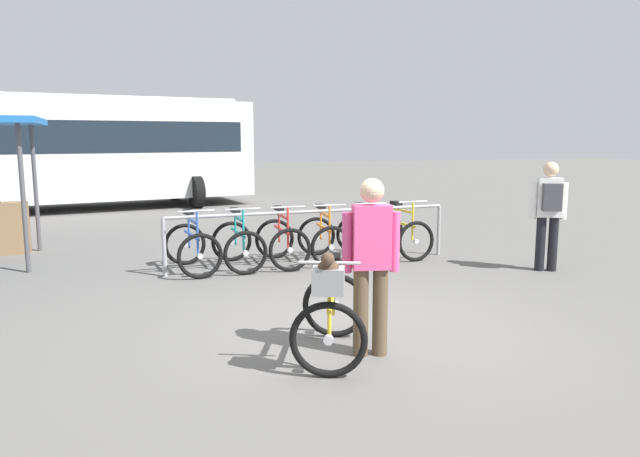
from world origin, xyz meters
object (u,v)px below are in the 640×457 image
racked_bike_blue (192,247)px  racked_bike_teal (238,245)px  racked_bike_yellow (401,234)px  racked_bike_red (282,242)px  person_with_featured_bike (371,259)px  pedestrian_with_backpack (549,209)px  racked_bike_orange (324,239)px  racked_bike_white (363,237)px  bus_distant (65,146)px  featured_bicycle (331,309)px

racked_bike_blue → racked_bike_teal: bearing=2.8°
racked_bike_blue → racked_bike_yellow: bearing=2.8°
racked_bike_red → racked_bike_yellow: size_ratio=0.96×
person_with_featured_bike → pedestrian_with_backpack: 4.55m
racked_bike_orange → person_with_featured_bike: 4.20m
racked_bike_orange → racked_bike_white: bearing=2.8°
racked_bike_teal → bus_distant: 9.37m
racked_bike_teal → racked_bike_orange: (1.40, 0.07, -0.00)m
racked_bike_blue → person_with_featured_bike: bearing=-72.7°
person_with_featured_bike → racked_bike_red: bearing=87.7°
racked_bike_red → featured_bicycle: bearing=-97.7°
racked_bike_blue → person_with_featured_bike: 4.20m
racked_bike_blue → racked_bike_yellow: size_ratio=1.02×
bus_distant → person_with_featured_bike: bearing=-73.5°
featured_bicycle → pedestrian_with_backpack: 4.92m
pedestrian_with_backpack → bus_distant: bearing=126.5°
racked_bike_teal → racked_bike_orange: 1.40m
racked_bike_teal → racked_bike_blue: bearing=-177.2°
racked_bike_teal → racked_bike_white: size_ratio=1.01×
racked_bike_white → featured_bicycle: featured_bicycle is taller
racked_bike_red → person_with_featured_bike: (-0.16, -4.04, 0.54)m
racked_bike_yellow → racked_bike_red: bearing=-177.2°
racked_bike_blue → bus_distant: (-2.53, 8.73, 1.37)m
racked_bike_blue → pedestrian_with_backpack: size_ratio=0.71×
racked_bike_blue → pedestrian_with_backpack: bearing=-17.0°
racked_bike_yellow → bus_distant: (-6.02, 8.56, 1.37)m
racked_bike_teal → racked_bike_yellow: same height
racked_bike_orange → featured_bicycle: featured_bicycle is taller
racked_bike_red → racked_bike_orange: 0.70m
racked_bike_teal → racked_bike_yellow: bearing=2.8°
racked_bike_blue → featured_bicycle: (0.85, -4.00, 0.12)m
racked_bike_blue → racked_bike_teal: size_ratio=1.02×
racked_bike_white → bus_distant: 10.20m
featured_bicycle → bus_distant: bearing=104.8°
racked_bike_blue → racked_bike_white: size_ratio=1.03×
racked_bike_red → racked_bike_yellow: same height
racked_bike_white → racked_bike_blue: bearing=-177.2°
racked_bike_red → featured_bicycle: (-0.55, -4.07, 0.12)m
racked_bike_teal → racked_bike_orange: same height
person_with_featured_bike → pedestrian_with_backpack: same height
featured_bicycle → racked_bike_blue: bearing=102.0°
racked_bike_red → racked_bike_orange: bearing=2.8°
racked_bike_white → pedestrian_with_backpack: 2.90m
featured_bicycle → racked_bike_orange: bearing=73.1°
racked_bike_white → featured_bicycle: bearing=-115.2°
racked_bike_white → bus_distant: bearing=121.8°
racked_bike_red → pedestrian_with_backpack: pedestrian_with_backpack is taller
racked_bike_blue → bus_distant: 9.19m
featured_bicycle → racked_bike_red: bearing=82.3°
racked_bike_white → racked_bike_yellow: 0.70m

